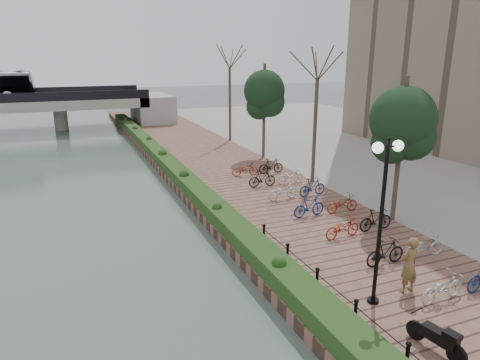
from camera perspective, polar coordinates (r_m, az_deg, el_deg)
promenade at (r=26.02m, az=0.33°, el=-0.67°), size 8.00×75.00×0.50m
inland_pavement at (r=35.21m, az=25.15°, el=2.26°), size 24.00×75.00×0.50m
hedge at (r=27.14m, az=-8.36°, el=1.07°), size 1.10×56.00×0.60m
chain_fence at (r=12.37m, az=18.06°, el=-18.85°), size 0.10×14.10×0.70m
lamppost at (r=12.84m, az=18.65°, el=-1.05°), size 1.02×0.32×5.13m
motorcycle at (r=12.60m, az=24.68°, el=-18.39°), size 0.69×1.48×0.89m
pedestrian at (r=14.77m, az=21.62°, el=-10.48°), size 0.72×0.50×1.89m
bicycle_parking at (r=20.83m, az=11.30°, el=-3.25°), size 2.40×17.32×1.00m
street_trees at (r=23.05m, az=14.33°, el=5.42°), size 3.20×37.12×6.80m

